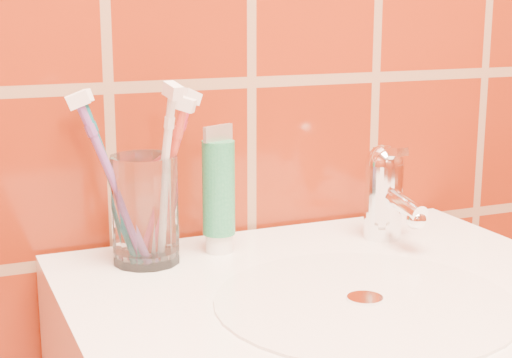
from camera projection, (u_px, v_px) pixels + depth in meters
name	position (u px, v px, depth m)	size (l,w,h in m)	color
glass_tumbler	(145.00, 210.00, 0.88)	(0.08, 0.08, 0.12)	white
toothpaste_tube	(219.00, 193.00, 0.92)	(0.04, 0.04, 0.15)	white
faucet	(386.00, 189.00, 0.98)	(0.05, 0.11, 0.12)	white
toothbrush_0	(167.00, 181.00, 0.88)	(0.06, 0.05, 0.20)	#BC3928
toothbrush_1	(112.00, 179.00, 0.88)	(0.07, 0.08, 0.20)	#0C5A65
toothbrush_2	(166.00, 175.00, 0.91)	(0.10, 0.05, 0.20)	#B0253C
toothbrush_3	(163.00, 177.00, 0.86)	(0.04, 0.07, 0.21)	silver
toothbrush_4	(114.00, 183.00, 0.86)	(0.09, 0.03, 0.20)	#6D4390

